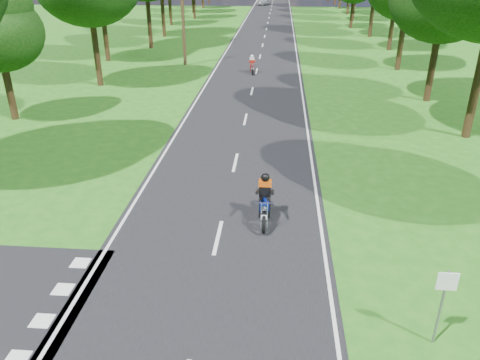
{
  "coord_description": "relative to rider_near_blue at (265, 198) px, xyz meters",
  "views": [
    {
      "loc": [
        1.74,
        -10.47,
        8.02
      ],
      "look_at": [
        0.54,
        4.0,
        1.1
      ],
      "focal_mm": 35.0,
      "sensor_mm": 36.0,
      "label": 1
    }
  ],
  "objects": [
    {
      "name": "road_sign",
      "position": [
        4.08,
        -5.24,
        0.51
      ],
      "size": [
        0.45,
        0.07,
        2.0
      ],
      "color": "slate",
      "rests_on": "ground"
    },
    {
      "name": "telegraph_pole",
      "position": [
        -7.42,
        24.77,
        3.24
      ],
      "size": [
        1.2,
        0.26,
        8.0
      ],
      "color": "#382616",
      "rests_on": "ground"
    },
    {
      "name": "ground",
      "position": [
        -1.42,
        -3.23,
        -0.83
      ],
      "size": [
        160.0,
        160.0,
        0.0
      ],
      "primitive_type": "plane",
      "color": "#205E15",
      "rests_on": "ground"
    },
    {
      "name": "rider_far_red",
      "position": [
        -1.73,
        22.09,
        -0.13
      ],
      "size": [
        0.74,
        1.69,
        1.36
      ],
      "primitive_type": null,
      "rotation": [
        0.0,
        0.0,
        0.12
      ],
      "color": "#9E0C0C",
      "rests_on": "main_road"
    },
    {
      "name": "main_road",
      "position": [
        -1.42,
        46.77,
        -0.82
      ],
      "size": [
        7.0,
        140.0,
        0.02
      ],
      "primitive_type": "cube",
      "color": "black",
      "rests_on": "ground"
    },
    {
      "name": "road_markings",
      "position": [
        -1.56,
        44.9,
        -0.81
      ],
      "size": [
        7.4,
        140.0,
        0.01
      ],
      "color": "silver",
      "rests_on": "main_road"
    },
    {
      "name": "rider_near_blue",
      "position": [
        0.0,
        0.0,
        0.0
      ],
      "size": [
        0.68,
        1.96,
        1.63
      ],
      "primitive_type": null,
      "rotation": [
        0.0,
        0.0,
        0.02
      ],
      "color": "navy",
      "rests_on": "main_road"
    },
    {
      "name": "distant_car",
      "position": [
        -2.96,
        79.41,
        -0.06
      ],
      "size": [
        2.32,
        4.61,
        1.51
      ],
      "primitive_type": "imported",
      "rotation": [
        0.0,
        0.0,
        -0.12
      ],
      "color": "silver",
      "rests_on": "main_road"
    }
  ]
}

